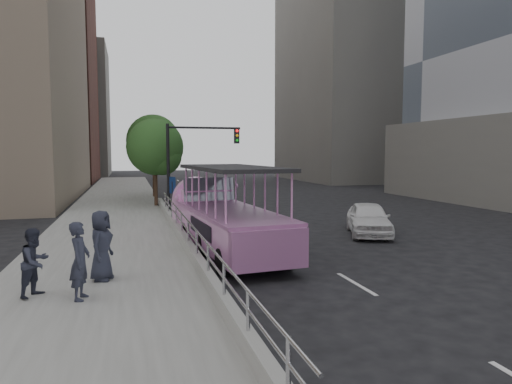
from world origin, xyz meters
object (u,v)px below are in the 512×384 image
(pedestrian_mid, at_px, (35,262))
(parking_sign, at_px, (173,195))
(duck_boat, at_px, (222,218))
(pedestrian_near, at_px, (80,261))
(car, at_px, (369,218))
(street_tree_far, at_px, (155,143))
(street_tree_near, at_px, (157,149))
(pedestrian_far, at_px, (101,245))
(traffic_signal, at_px, (190,155))

(pedestrian_mid, distance_m, parking_sign, 11.53)
(duck_boat, xyz_separation_m, pedestrian_near, (-4.42, -5.85, 0.02))
(parking_sign, bearing_deg, car, -27.61)
(duck_boat, height_order, parking_sign, duck_boat)
(duck_boat, distance_m, pedestrian_mid, 7.61)
(pedestrian_near, height_order, parking_sign, parking_sign)
(duck_boat, relative_size, car, 2.29)
(pedestrian_near, xyz_separation_m, street_tree_far, (2.99, 24.27, 3.12))
(duck_boat, relative_size, parking_sign, 3.93)
(pedestrian_mid, bearing_deg, street_tree_near, 19.83)
(pedestrian_near, relative_size, street_tree_far, 0.28)
(pedestrian_far, height_order, street_tree_far, street_tree_far)
(traffic_signal, bearing_deg, pedestrian_far, -106.79)
(street_tree_near, bearing_deg, pedestrian_near, -98.70)
(pedestrian_far, relative_size, parking_sign, 0.75)
(traffic_signal, relative_size, street_tree_far, 0.81)
(car, distance_m, street_tree_near, 14.39)
(pedestrian_far, bearing_deg, pedestrian_near, -174.90)
(duck_boat, bearing_deg, street_tree_far, 94.43)
(duck_boat, height_order, pedestrian_mid, duck_boat)
(pedestrian_far, xyz_separation_m, street_tree_far, (2.62, 22.75, 3.09))
(street_tree_near, relative_size, street_tree_far, 0.89)
(pedestrian_far, bearing_deg, pedestrian_mid, 144.09)
(pedestrian_near, bearing_deg, traffic_signal, -5.03)
(pedestrian_near, xyz_separation_m, street_tree_near, (2.79, 18.27, 2.63))
(street_tree_near, bearing_deg, duck_boat, -82.54)
(pedestrian_far, xyz_separation_m, parking_sign, (2.73, 9.77, 0.35))
(parking_sign, bearing_deg, traffic_signal, 69.98)
(pedestrian_far, height_order, street_tree_near, street_tree_near)
(pedestrian_near, relative_size, parking_sign, 0.73)
(parking_sign, xyz_separation_m, street_tree_far, (-0.10, 12.98, 2.74))
(duck_boat, relative_size, street_tree_near, 1.68)
(pedestrian_mid, relative_size, street_tree_far, 0.25)
(pedestrian_mid, height_order, pedestrian_far, pedestrian_far)
(pedestrian_far, bearing_deg, car, -44.24)
(pedestrian_far, distance_m, street_tree_far, 23.11)
(pedestrian_far, distance_m, street_tree_near, 17.12)
(duck_boat, distance_m, pedestrian_far, 5.93)
(duck_boat, distance_m, street_tree_near, 12.80)
(pedestrian_far, relative_size, street_tree_far, 0.28)
(traffic_signal, distance_m, street_tree_near, 3.80)
(car, bearing_deg, street_tree_near, 148.79)
(car, distance_m, pedestrian_near, 13.27)
(pedestrian_mid, bearing_deg, duck_boat, -13.69)
(duck_boat, relative_size, street_tree_far, 1.49)
(pedestrian_near, bearing_deg, parking_sign, -3.89)
(pedestrian_mid, relative_size, traffic_signal, 0.31)
(car, xyz_separation_m, parking_sign, (-8.14, 4.26, 0.85))
(street_tree_near, distance_m, street_tree_far, 6.02)
(duck_boat, height_order, car, duck_boat)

